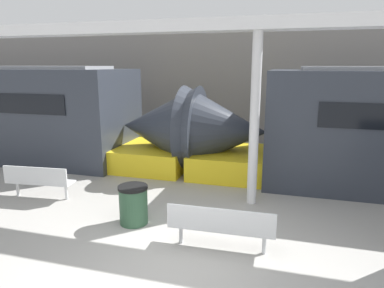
{
  "coord_description": "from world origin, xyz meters",
  "views": [
    {
      "loc": [
        1.7,
        -4.74,
        3.24
      ],
      "look_at": [
        -0.45,
        2.88,
        1.4
      ],
      "focal_mm": 32.0,
      "sensor_mm": 36.0,
      "label": 1
    }
  ],
  "objects_px": {
    "trash_bin": "(133,205)",
    "support_column_near": "(254,121)",
    "bench_far": "(38,179)",
    "bench_near": "(221,225)"
  },
  "relations": [
    {
      "from": "trash_bin",
      "to": "support_column_near",
      "type": "height_order",
      "value": "support_column_near"
    },
    {
      "from": "bench_far",
      "to": "support_column_near",
      "type": "xyz_separation_m",
      "value": [
        5.06,
        1.19,
        1.48
      ]
    },
    {
      "from": "bench_far",
      "to": "trash_bin",
      "type": "bearing_deg",
      "value": -17.15
    },
    {
      "from": "trash_bin",
      "to": "bench_far",
      "type": "bearing_deg",
      "value": 168.2
    },
    {
      "from": "trash_bin",
      "to": "support_column_near",
      "type": "xyz_separation_m",
      "value": [
        2.25,
        1.77,
        1.57
      ]
    },
    {
      "from": "trash_bin",
      "to": "support_column_near",
      "type": "bearing_deg",
      "value": 38.29
    },
    {
      "from": "bench_near",
      "to": "trash_bin",
      "type": "xyz_separation_m",
      "value": [
        -1.96,
        0.59,
        -0.09
      ]
    },
    {
      "from": "trash_bin",
      "to": "support_column_near",
      "type": "relative_size",
      "value": 0.21
    },
    {
      "from": "bench_far",
      "to": "support_column_near",
      "type": "distance_m",
      "value": 5.41
    },
    {
      "from": "bench_far",
      "to": "trash_bin",
      "type": "height_order",
      "value": "bench_far"
    }
  ]
}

